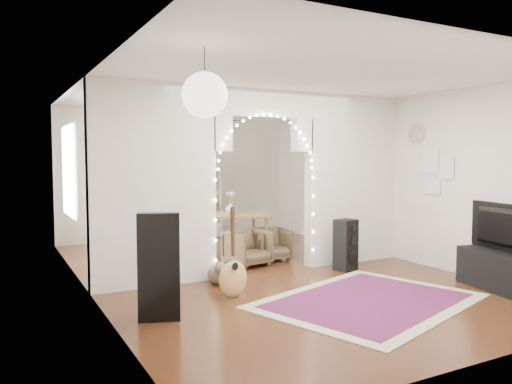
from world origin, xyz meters
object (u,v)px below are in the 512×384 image
media_console (495,270)px  dining_chair_left (270,244)px  bookcase (188,204)px  dining_table (231,218)px  floor_speaker (346,245)px  acoustic_guitar (233,264)px  dining_chair_right (248,248)px

media_console → dining_chair_left: bearing=129.8°
bookcase → dining_chair_left: size_ratio=2.48×
dining_chair_left → dining_table: bearing=136.7°
floor_speaker → bookcase: bearing=90.4°
acoustic_guitar → bookcase: (1.10, 4.51, 0.32)m
bookcase → dining_chair_right: size_ratio=2.37×
dining_chair_left → bookcase: bearing=102.4°
dining_chair_right → media_console: bearing=-63.2°
floor_speaker → dining_table: (-1.12, 1.69, 0.30)m
acoustic_guitar → floor_speaker: bearing=-9.6°
media_console → acoustic_guitar: bearing=168.5°
dining_chair_left → dining_chair_right: dining_chair_right is taller
acoustic_guitar → floor_speaker: 2.20m
floor_speaker → bookcase: size_ratio=0.53×
floor_speaker → media_console: size_ratio=0.78×
acoustic_guitar → dining_chair_right: size_ratio=1.53×
floor_speaker → dining_chair_left: 1.34m
dining_chair_left → floor_speaker: bearing=-56.6°
acoustic_guitar → bookcase: 4.66m
dining_chair_right → floor_speaker: bearing=-52.1°
floor_speaker → dining_chair_left: size_ratio=1.31×
dining_chair_right → dining_chair_left: bearing=7.9°
acoustic_guitar → dining_table: size_ratio=0.73×
media_console → dining_chair_left: (-1.68, 2.95, 0.02)m
acoustic_guitar → dining_table: (1.02, 2.22, 0.27)m
acoustic_guitar → dining_chair_right: bearing=33.7°
media_console → bookcase: bearing=119.9°
dining_table → floor_speaker: bearing=-48.0°
acoustic_guitar → media_console: bearing=-44.9°
bookcase → dining_chair_right: 3.04m
floor_speaker → bookcase: bookcase is taller
bookcase → floor_speaker: bearing=-78.0°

